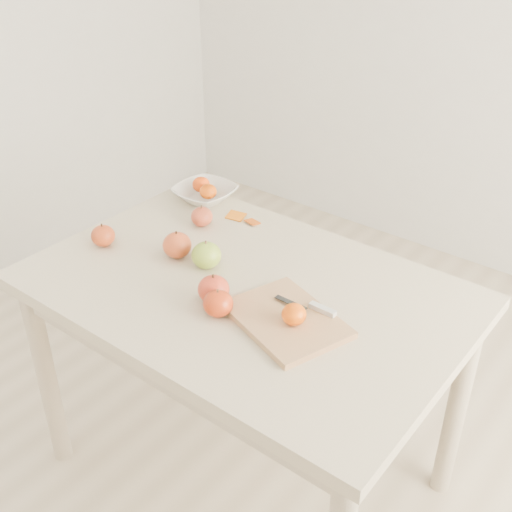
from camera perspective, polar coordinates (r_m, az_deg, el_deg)
The scene contains 16 objects.
ground at distance 2.28m, azimuth -0.82°, elevation -18.42°, with size 3.50×3.50×0.00m, color #C6B293.
table at distance 1.83m, azimuth -0.97°, elevation -5.16°, with size 1.20×0.80×0.75m.
cutting_board at distance 1.63m, azimuth 2.69°, elevation -5.67°, with size 0.30×0.22×0.02m, color tan.
board_tangerine at distance 1.59m, azimuth 3.39°, elevation -5.19°, with size 0.06×0.06×0.05m, color #CD5B07.
fruit_bowl at distance 2.23m, azimuth -4.57°, elevation 5.55°, with size 0.20×0.20×0.05m, color white.
bowl_tangerine_near at distance 2.24m, azimuth -4.91°, elevation 6.36°, with size 0.06×0.06×0.05m, color #CA3707.
bowl_tangerine_far at distance 2.19m, azimuth -4.28°, elevation 5.74°, with size 0.06×0.06×0.05m, color orange.
orange_peel_a at distance 2.12m, azimuth -1.81°, elevation 3.48°, with size 0.06×0.04×0.00m, color orange.
orange_peel_b at distance 2.08m, azimuth -0.32°, elevation 3.00°, with size 0.04×0.04×0.00m, color #C74F0E.
paring_knife at distance 1.65m, azimuth 5.46°, elevation -4.64°, with size 0.17×0.04×0.01m.
apple_green at distance 1.84m, azimuth -4.44°, elevation 0.07°, with size 0.09×0.09×0.08m, color olive.
apple_red_d at distance 2.00m, azimuth -13.44°, elevation 1.77°, with size 0.07×0.07×0.07m, color #950E0B.
apple_red_c at distance 1.69m, azimuth -3.79°, elevation -2.97°, with size 0.08×0.08×0.08m, color #A3170E.
apple_red_b at distance 1.90m, azimuth -7.03°, elevation 0.96°, with size 0.09×0.09×0.08m, color maroon.
apple_red_e at distance 1.64m, azimuth -3.39°, elevation -4.24°, with size 0.08×0.08×0.07m, color #8F0F05.
apple_red_a at distance 2.06m, azimuth -4.84°, elevation 3.51°, with size 0.07×0.07×0.06m, color maroon.
Camera 1 is at (0.93, -1.14, 1.74)m, focal length 45.00 mm.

